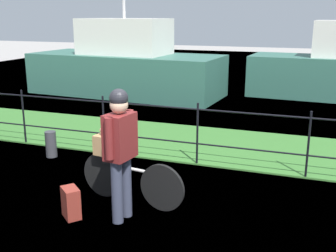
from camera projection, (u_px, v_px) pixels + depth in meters
name	position (u px, v px, depth m)	size (l,w,h in m)	color
ground_plane	(149.00, 222.00, 5.17)	(60.00, 60.00, 0.00)	#9E9993
grass_strip	(213.00, 145.00, 8.20)	(27.00, 2.40, 0.03)	#38702D
harbor_water	(261.00, 88.00, 14.71)	(30.00, 30.00, 0.00)	#426684
iron_fence	(197.00, 129.00, 6.98)	(18.04, 0.04, 1.10)	black
bicycle_main	(130.00, 179.00, 5.62)	(1.59, 0.30, 0.64)	black
wooden_crate	(109.00, 145.00, 5.66)	(0.37, 0.24, 0.28)	#A87F51
terrier_dog	(110.00, 130.00, 5.60)	(0.32, 0.18, 0.18)	tan
cyclist_person	(120.00, 144.00, 4.99)	(0.32, 0.54, 1.68)	#383D51
backpack_on_paving	(71.00, 203.00, 5.24)	(0.28, 0.18, 0.40)	maroon
mooring_bollard	(51.00, 144.00, 7.49)	(0.20, 0.20, 0.48)	#38383D
moored_boat_mid	(125.00, 67.00, 13.30)	(6.38, 2.74, 4.02)	#336656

